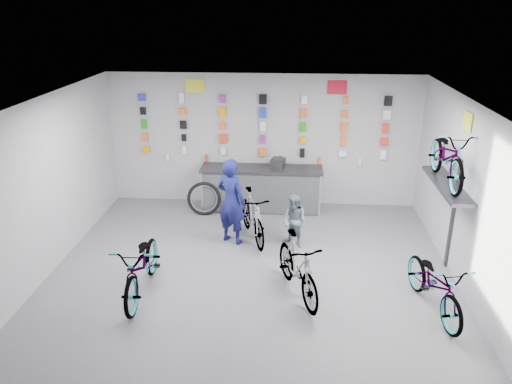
# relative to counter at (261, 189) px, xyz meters

# --- Properties ---
(floor) EXTENTS (8.00, 8.00, 0.00)m
(floor) POSITION_rel_counter_xyz_m (0.00, -3.54, -0.49)
(floor) COLOR #515156
(floor) RESTS_ON ground
(ceiling) EXTENTS (8.00, 8.00, 0.00)m
(ceiling) POSITION_rel_counter_xyz_m (0.00, -3.54, 2.51)
(ceiling) COLOR white
(ceiling) RESTS_ON wall_back
(wall_back) EXTENTS (7.00, 0.00, 7.00)m
(wall_back) POSITION_rel_counter_xyz_m (0.00, 0.46, 1.01)
(wall_back) COLOR #BABABD
(wall_back) RESTS_ON floor
(wall_left) EXTENTS (0.00, 8.00, 8.00)m
(wall_left) POSITION_rel_counter_xyz_m (-3.50, -3.54, 1.01)
(wall_left) COLOR #BABABD
(wall_left) RESTS_ON floor
(wall_right) EXTENTS (0.00, 8.00, 8.00)m
(wall_right) POSITION_rel_counter_xyz_m (3.50, -3.54, 1.01)
(wall_right) COLOR #BABABD
(wall_right) RESTS_ON floor
(counter) EXTENTS (2.70, 0.66, 1.00)m
(counter) POSITION_rel_counter_xyz_m (0.00, 0.00, 0.00)
(counter) COLOR black
(counter) RESTS_ON floor
(merch_wall) EXTENTS (5.57, 0.08, 1.56)m
(merch_wall) POSITION_rel_counter_xyz_m (0.14, 0.39, 1.33)
(merch_wall) COLOR #FFA004
(merch_wall) RESTS_ON wall_back
(wall_bracket) EXTENTS (0.39, 1.90, 2.00)m
(wall_bracket) POSITION_rel_counter_xyz_m (3.33, -2.34, 0.98)
(wall_bracket) COLOR #333338
(wall_bracket) RESTS_ON wall_right
(sign_left) EXTENTS (0.42, 0.02, 0.30)m
(sign_left) POSITION_rel_counter_xyz_m (-1.50, 0.44, 2.23)
(sign_left) COLOR yellow
(sign_left) RESTS_ON wall_back
(sign_right) EXTENTS (0.42, 0.02, 0.30)m
(sign_right) POSITION_rel_counter_xyz_m (1.60, 0.44, 2.23)
(sign_right) COLOR red
(sign_right) RESTS_ON wall_back
(sign_side) EXTENTS (0.02, 0.40, 0.30)m
(sign_side) POSITION_rel_counter_xyz_m (3.48, -2.34, 2.16)
(sign_side) COLOR yellow
(sign_side) RESTS_ON wall_right
(bike_left) EXTENTS (0.73, 1.92, 1.00)m
(bike_left) POSITION_rel_counter_xyz_m (-1.68, -3.62, 0.01)
(bike_left) COLOR gray
(bike_left) RESTS_ON floor
(bike_center) EXTENTS (1.05, 1.76, 1.02)m
(bike_center) POSITION_rel_counter_xyz_m (0.81, -3.49, 0.02)
(bike_center) COLOR gray
(bike_center) RESTS_ON floor
(bike_right) EXTENTS (0.96, 1.85, 0.93)m
(bike_right) POSITION_rel_counter_xyz_m (2.88, -3.77, -0.02)
(bike_right) COLOR gray
(bike_right) RESTS_ON floor
(bike_service) EXTENTS (0.99, 1.72, 1.00)m
(bike_service) POSITION_rel_counter_xyz_m (-0.08, -1.52, 0.01)
(bike_service) COLOR gray
(bike_service) RESTS_ON floor
(bike_wall) EXTENTS (0.63, 1.80, 0.95)m
(bike_wall) POSITION_rel_counter_xyz_m (3.25, -2.34, 1.57)
(bike_wall) COLOR gray
(bike_wall) RESTS_ON wall_bracket
(clerk) EXTENTS (0.74, 0.66, 1.71)m
(clerk) POSITION_rel_counter_xyz_m (-0.47, -1.66, 0.37)
(clerk) COLOR #141755
(clerk) RESTS_ON floor
(customer) EXTENTS (0.64, 0.61, 1.05)m
(customer) POSITION_rel_counter_xyz_m (0.75, -1.77, 0.04)
(customer) COLOR slate
(customer) RESTS_ON floor
(spare_wheel) EXTENTS (0.76, 0.22, 0.75)m
(spare_wheel) POSITION_rel_counter_xyz_m (-1.25, -0.37, -0.12)
(spare_wheel) COLOR black
(spare_wheel) RESTS_ON floor
(register) EXTENTS (0.34, 0.36, 0.22)m
(register) POSITION_rel_counter_xyz_m (0.36, 0.01, 0.62)
(register) COLOR black
(register) RESTS_ON counter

